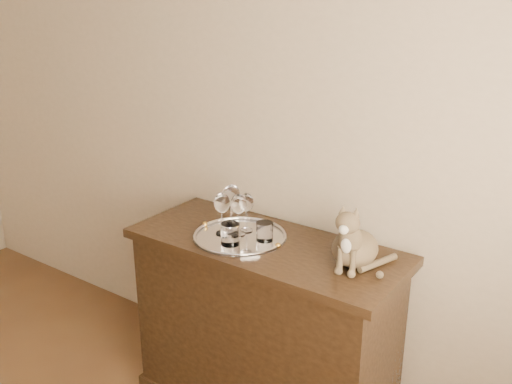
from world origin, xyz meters
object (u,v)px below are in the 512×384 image
tumbler_b (230,234)px  cat (356,232)px  tumbler_c (265,231)px  wine_glass_c (222,214)px  wine_glass_d (239,215)px  wine_glass_b (246,212)px  sideboard (265,328)px  wine_glass_a (232,207)px  tray (240,237)px

tumbler_b → cat: 0.52m
cat → tumbler_c: bearing=178.2°
wine_glass_c → wine_glass_d: wine_glass_c is taller
wine_glass_b → wine_glass_c: wine_glass_c is taller
sideboard → wine_glass_d: wine_glass_d is taller
wine_glass_a → wine_glass_b: 0.07m
tray → cat: cat is taller
wine_glass_b → tumbler_c: (0.12, -0.04, -0.05)m
cat → sideboard: bearing=178.0°
tumbler_c → cat: bearing=4.6°
wine_glass_d → cat: 0.53m
sideboard → tumbler_c: tumbler_c is taller
wine_glass_c → cat: bearing=7.5°
wine_glass_b → wine_glass_d: wine_glass_d is taller
wine_glass_a → wine_glass_d: (0.06, -0.03, -0.01)m
tumbler_b → cat: size_ratio=0.33×
wine_glass_d → tumbler_c: bearing=5.0°
tray → wine_glass_d: wine_glass_d is taller
wine_glass_a → wine_glass_c: (-0.00, -0.06, -0.01)m
wine_glass_b → wine_glass_c: bearing=-128.6°
wine_glass_b → tumbler_b: (0.03, -0.15, -0.04)m
sideboard → wine_glass_a: bearing=175.0°
cat → tray: bearing=-179.6°
wine_glass_a → tumbler_b: size_ratio=2.28×
cat → wine_glass_d: bearing=178.3°
tumbler_c → cat: size_ratio=0.30×
sideboard → wine_glass_b: wine_glass_b is taller
wine_glass_d → cat: cat is taller
sideboard → wine_glass_a: size_ratio=5.82×
tumbler_c → wine_glass_d: bearing=-175.0°
sideboard → wine_glass_d: (-0.13, -0.01, 0.52)m
wine_glass_b → cat: cat is taller
wine_glass_c → tray: bearing=12.1°
tray → wine_glass_d: bearing=137.8°
wine_glass_d → tumbler_c: (0.13, 0.01, -0.05)m
sideboard → tumbler_b: (-0.10, -0.11, 0.48)m
wine_glass_d → tumbler_c: size_ratio=2.26×
wine_glass_a → wine_glass_d: wine_glass_a is taller
sideboard → tray: bearing=-164.8°
tray → wine_glass_a: 0.14m
tumbler_b → sideboard: bearing=49.3°
cat → wine_glass_b: bearing=173.0°
wine_glass_d → wine_glass_b: bearing=84.6°
wine_glass_c → cat: 0.60m
wine_glass_a → cat: bearing=1.3°
tray → wine_glass_c: bearing=-167.9°
wine_glass_b → tumbler_c: size_ratio=2.15×
tray → wine_glass_c: wine_glass_c is taller
wine_glass_d → tumbler_b: (0.03, -0.10, -0.05)m
wine_glass_b → cat: 0.52m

